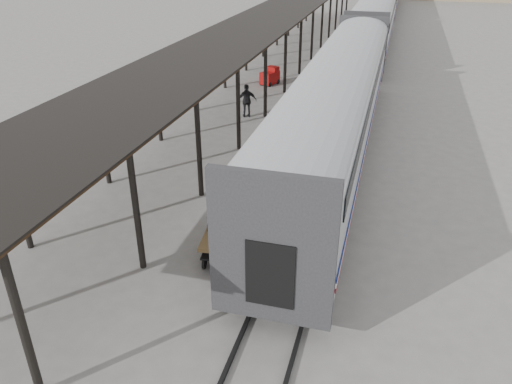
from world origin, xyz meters
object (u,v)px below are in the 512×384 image
object	(u,v)px
luggage_tug	(270,77)
pedestrian	(247,101)
baggage_cart	(226,235)
porter	(226,214)

from	to	relation	value
luggage_tug	pedestrian	bearing A→B (deg)	-64.87
baggage_cart	luggage_tug	world-z (taller)	luggage_tug
baggage_cart	pedestrian	world-z (taller)	pedestrian
baggage_cart	porter	bearing A→B (deg)	-75.93
luggage_tug	porter	world-z (taller)	porter
luggage_tug	pedestrian	distance (m)	7.00
baggage_cart	porter	world-z (taller)	porter
porter	baggage_cart	bearing A→B (deg)	16.78
luggage_tug	baggage_cart	bearing A→B (deg)	-58.13
baggage_cart	porter	xyz separation A→B (m)	(0.25, -0.65, 1.17)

